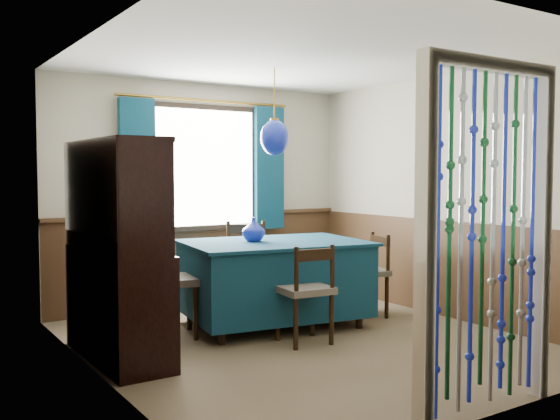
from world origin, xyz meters
TOP-DOWN VIEW (x-y plane):
  - floor at (0.00, 0.00)m, footprint 4.00×4.00m
  - ceiling at (0.00, 0.00)m, footprint 4.00×4.00m
  - wall_back at (0.00, 2.00)m, footprint 3.60×0.00m
  - wall_front at (0.00, -2.00)m, footprint 3.60×0.00m
  - wall_left at (-1.80, 0.00)m, footprint 0.00×4.00m
  - wall_right at (1.80, 0.00)m, footprint 0.00×4.00m
  - wainscot_back at (0.00, 1.99)m, footprint 3.60×0.00m
  - wainscot_front at (0.00, -1.99)m, footprint 3.60×0.00m
  - wainscot_left at (-1.79, 0.00)m, footprint 0.00×4.00m
  - wainscot_right at (1.79, 0.00)m, footprint 0.00×4.00m
  - window at (0.00, 1.95)m, footprint 1.32×0.12m
  - doorway at (0.00, -1.94)m, footprint 1.16×0.12m
  - dining_table at (0.10, 0.64)m, footprint 1.87×1.43m
  - chair_near at (-0.02, -0.05)m, footprint 0.47×0.45m
  - chair_far at (0.23, 1.41)m, footprint 0.62×0.61m
  - chair_left at (-0.94, 0.82)m, footprint 0.56×0.58m
  - chair_right at (1.14, 0.47)m, footprint 0.50×0.51m
  - sideboard at (-1.55, 0.41)m, footprint 0.48×1.35m
  - pendant_lamp at (0.10, 0.64)m, footprint 0.27×0.27m
  - vase_table at (-0.08, 0.75)m, footprint 0.27×0.27m
  - bowl_shelf at (-1.49, 0.07)m, footprint 0.28×0.28m
  - vase_sideboard at (-1.49, 0.65)m, footprint 0.19×0.19m

SIDE VIEW (x-z plane):
  - floor at x=0.00m, z-range 0.00..0.00m
  - chair_right at x=1.14m, z-range 0.03..0.89m
  - chair_near at x=-0.02m, z-range 0.03..0.90m
  - dining_table at x=0.10m, z-range 0.06..0.89m
  - wainscot_back at x=0.00m, z-range -1.30..2.30m
  - wainscot_front at x=0.00m, z-range -1.30..2.30m
  - wainscot_left at x=-1.79m, z-range -1.50..2.50m
  - wainscot_right at x=1.79m, z-range -1.50..2.50m
  - chair_left at x=-0.94m, z-range 0.03..0.98m
  - chair_far at x=0.23m, z-range 0.03..0.99m
  - sideboard at x=-1.55m, z-range -0.27..1.48m
  - vase_table at x=-0.08m, z-range 0.83..1.04m
  - vase_sideboard at x=-1.49m, z-range 0.88..1.06m
  - doorway at x=0.00m, z-range -0.04..2.14m
  - bowl_shelf at x=-1.49m, z-range 1.20..1.25m
  - wall_back at x=0.00m, z-range -0.55..3.05m
  - wall_front at x=0.00m, z-range -0.55..3.05m
  - wall_left at x=-1.80m, z-range -0.75..3.25m
  - wall_right at x=1.80m, z-range -0.75..3.25m
  - window at x=0.00m, z-range 0.84..2.26m
  - pendant_lamp at x=0.10m, z-range 1.41..2.25m
  - ceiling at x=0.00m, z-range 2.50..2.50m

